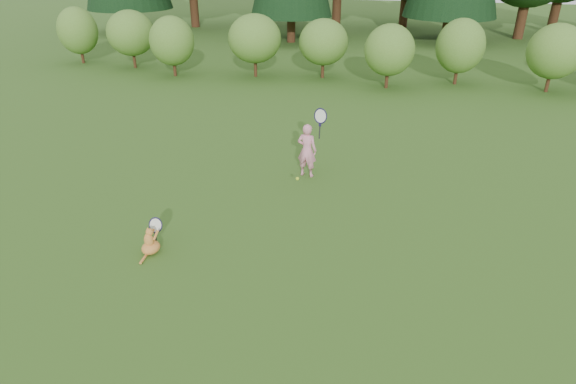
# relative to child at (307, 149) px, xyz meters

# --- Properties ---
(ground) EXTENTS (100.00, 100.00, 0.00)m
(ground) POSITION_rel_child_xyz_m (-0.14, -3.15, -0.71)
(ground) COLOR #325317
(ground) RESTS_ON ground
(shrub_row) EXTENTS (28.00, 3.00, 2.80)m
(shrub_row) POSITION_rel_child_xyz_m (-0.14, 9.85, 0.69)
(shrub_row) COLOR #496E22
(shrub_row) RESTS_ON ground
(child) EXTENTS (0.78, 0.45, 2.04)m
(child) POSITION_rel_child_xyz_m (0.00, 0.00, 0.00)
(child) COLOR pink
(child) RESTS_ON ground
(cat) EXTENTS (0.50, 0.78, 0.72)m
(cat) POSITION_rel_child_xyz_m (-2.19, -4.04, -0.44)
(cat) COLOR #BA6623
(cat) RESTS_ON ground
(tennis_ball) EXTENTS (0.07, 0.07, 0.07)m
(tennis_ball) POSITION_rel_child_xyz_m (0.07, -1.47, -0.12)
(tennis_ball) COLOR #AFD418
(tennis_ball) RESTS_ON ground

